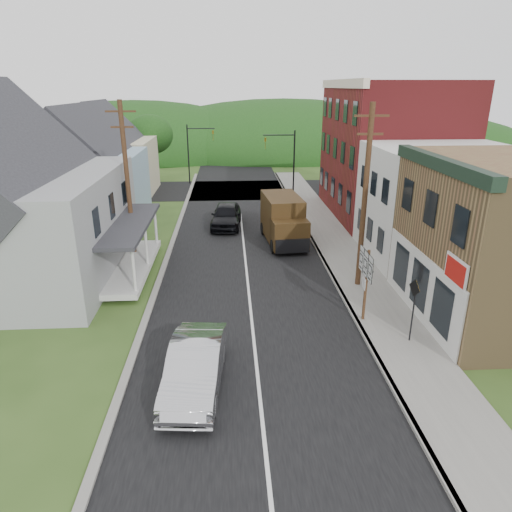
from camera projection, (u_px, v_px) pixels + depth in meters
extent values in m
plane|color=#2D4719|center=(252.00, 323.00, 19.82)|extent=(120.00, 120.00, 0.00)
cube|color=black|center=(244.00, 247.00, 29.17)|extent=(9.00, 90.00, 0.02)
cube|color=black|center=(238.00, 190.00, 45.06)|extent=(60.00, 9.00, 0.02)
cube|color=slate|center=(342.00, 255.00, 27.60)|extent=(2.80, 55.00, 0.15)
cube|color=slate|center=(320.00, 255.00, 27.52)|extent=(0.20, 55.00, 0.15)
cube|color=slate|center=(167.00, 258.00, 27.02)|extent=(0.30, 55.00, 0.12)
cube|color=silver|center=(440.00, 204.00, 26.32)|extent=(8.00, 7.00, 6.50)
cube|color=maroon|center=(389.00, 151.00, 34.59)|extent=(8.00, 12.00, 10.00)
cube|color=#929497|center=(17.00, 227.00, 23.79)|extent=(10.00, 12.00, 5.50)
cube|color=#8CAABF|center=(94.00, 187.00, 34.22)|extent=(7.00, 8.00, 5.00)
cube|color=#BAB290|center=(115.00, 167.00, 42.61)|extent=(7.00, 8.00, 5.00)
cylinder|color=#472D19|center=(365.00, 201.00, 21.83)|extent=(0.26, 0.26, 9.00)
cube|color=#472D19|center=(372.00, 116.00, 20.46)|extent=(1.60, 0.10, 0.10)
cube|color=#472D19|center=(370.00, 134.00, 20.74)|extent=(1.20, 0.10, 0.10)
cylinder|color=#472D19|center=(128.00, 185.00, 25.36)|extent=(0.26, 0.26, 9.00)
cube|color=#472D19|center=(120.00, 111.00, 23.99)|extent=(1.60, 0.10, 0.10)
cube|color=#472D19|center=(122.00, 127.00, 24.27)|extent=(1.20, 0.10, 0.10)
cylinder|color=black|center=(294.00, 165.00, 41.01)|extent=(0.14, 0.14, 6.00)
cylinder|color=black|center=(279.00, 135.00, 40.03)|extent=(2.80, 0.10, 0.10)
imported|color=olive|center=(265.00, 143.00, 40.20)|extent=(0.16, 0.20, 1.00)
cylinder|color=black|center=(188.00, 155.00, 47.00)|extent=(0.14, 0.14, 6.00)
cylinder|color=black|center=(201.00, 128.00, 46.17)|extent=(2.80, 0.10, 0.10)
imported|color=olive|center=(213.00, 135.00, 46.48)|extent=(0.16, 0.20, 1.00)
cylinder|color=#382616|center=(3.00, 182.00, 36.62)|extent=(0.36, 0.36, 4.76)
cylinder|color=#382616|center=(152.00, 163.00, 48.54)|extent=(0.36, 0.36, 3.92)
ellipsoid|color=black|center=(150.00, 134.00, 47.51)|extent=(4.80, 4.80, 4.08)
ellipsoid|color=black|center=(234.00, 152.00, 71.24)|extent=(90.00, 30.00, 16.00)
imported|color=#B8B7BD|center=(195.00, 367.00, 15.29)|extent=(2.11, 5.07, 1.63)
imported|color=black|center=(226.00, 215.00, 33.00)|extent=(2.40, 5.13, 1.70)
cube|color=#33210E|center=(282.00, 216.00, 29.82)|extent=(2.54, 4.33, 2.73)
cube|color=#33210E|center=(290.00, 234.00, 27.71)|extent=(2.30, 1.70, 1.79)
cube|color=black|center=(289.00, 222.00, 27.62)|extent=(2.08, 1.31, 0.05)
cube|color=black|center=(293.00, 246.00, 27.14)|extent=(2.08, 0.33, 0.85)
cylinder|color=black|center=(273.00, 246.00, 27.92)|extent=(0.34, 0.87, 0.85)
cylinder|color=black|center=(305.00, 245.00, 28.20)|extent=(0.34, 0.87, 0.85)
cylinder|color=black|center=(263.00, 229.00, 31.42)|extent=(0.34, 0.87, 0.85)
cylinder|color=black|center=(291.00, 227.00, 31.70)|extent=(0.34, 0.87, 0.85)
cube|color=#472D19|center=(366.00, 285.00, 19.27)|extent=(0.10, 0.10, 3.18)
cube|color=black|center=(367.00, 264.00, 18.92)|extent=(0.04, 1.82, 0.07)
cube|color=silver|center=(371.00, 260.00, 18.18)|extent=(0.02, 0.50, 0.20)
cube|color=silver|center=(370.00, 269.00, 18.32)|extent=(0.02, 0.55, 0.50)
cube|color=silver|center=(369.00, 279.00, 18.47)|extent=(0.02, 0.50, 0.25)
cube|color=silver|center=(367.00, 254.00, 18.77)|extent=(0.02, 0.50, 0.20)
cube|color=silver|center=(366.00, 264.00, 18.92)|extent=(0.02, 0.55, 0.50)
cube|color=silver|center=(365.00, 273.00, 19.06)|extent=(0.02, 0.50, 0.25)
cube|color=silver|center=(362.00, 249.00, 19.37)|extent=(0.02, 0.50, 0.20)
cube|color=silver|center=(361.00, 258.00, 19.51)|extent=(0.02, 0.55, 0.50)
cube|color=silver|center=(361.00, 267.00, 19.66)|extent=(0.02, 0.50, 0.25)
cube|color=silver|center=(364.00, 284.00, 19.24)|extent=(0.02, 0.41, 0.50)
cylinder|color=black|center=(413.00, 312.00, 17.73)|extent=(0.07, 0.07, 2.49)
cube|color=black|center=(414.00, 288.00, 17.37)|extent=(0.15, 0.72, 0.73)
cube|color=#E7B40C|center=(415.00, 288.00, 17.37)|extent=(0.15, 0.65, 0.66)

